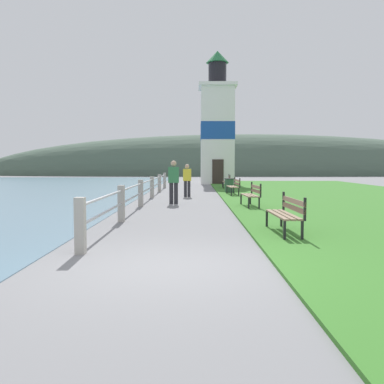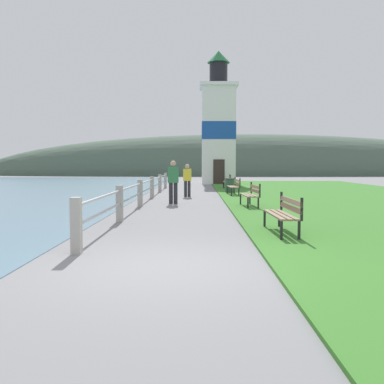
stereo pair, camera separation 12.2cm
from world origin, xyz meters
TOP-DOWN VIEW (x-y plane):
  - ground_plane at (0.00, 0.00)m, footprint 160.00×160.00m
  - grass_verge at (7.73, 13.33)m, footprint 12.00×39.98m
  - seawall_railing at (-1.63, 11.83)m, footprint 0.18×21.83m
  - park_bench_near at (2.58, 3.13)m, footprint 0.53×1.95m
  - park_bench_midway at (2.59, 9.23)m, footprint 0.57×1.73m
  - park_bench_far at (2.49, 15.26)m, footprint 0.56×1.78m
  - park_bench_by_lighthouse at (2.59, 21.51)m, footprint 0.53×1.65m
  - lighthouse at (2.29, 28.62)m, footprint 3.06×3.06m
  - person_strolling at (-0.42, 10.84)m, footprint 0.44×0.24m
  - person_by_railing at (0.07, 14.65)m, footprint 0.41×0.23m
  - trash_bin at (2.38, 17.16)m, footprint 0.54×0.54m
  - distant_hillside at (8.00, 56.65)m, footprint 80.00×16.00m

SIDE VIEW (x-z plane):
  - ground_plane at x=0.00m, z-range 0.00..0.00m
  - distant_hillside at x=8.00m, z-range -6.00..6.00m
  - grass_verge at x=7.73m, z-range 0.00..0.06m
  - trash_bin at x=2.38m, z-range 0.00..0.84m
  - park_bench_by_lighthouse at x=2.59m, z-range 0.07..1.01m
  - park_bench_midway at x=2.59m, z-range 0.07..1.01m
  - park_bench_far at x=2.49m, z-range 0.07..1.01m
  - park_bench_near at x=2.58m, z-range 0.07..1.01m
  - seawall_railing at x=-1.63m, z-range 0.08..1.11m
  - person_by_railing at x=0.07m, z-range 0.07..1.69m
  - person_strolling at x=-0.42m, z-range 0.07..1.85m
  - lighthouse at x=2.29m, z-range -0.78..10.02m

